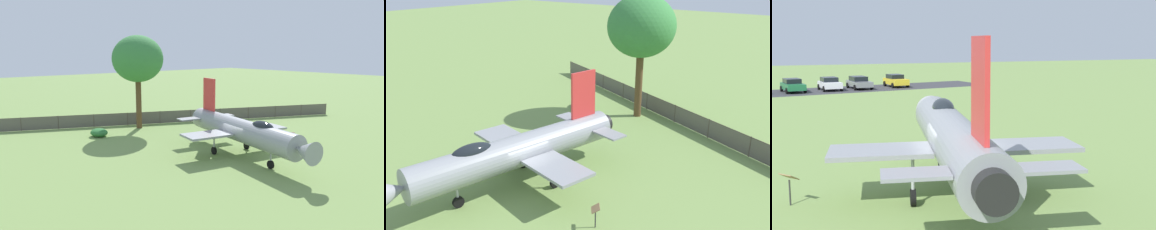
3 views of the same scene
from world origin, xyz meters
TOP-DOWN VIEW (x-y plane):
  - ground_plane at (0.00, 0.00)m, footprint 200.00×200.00m
  - display_jet at (0.36, -0.07)m, footprint 14.28×9.09m
  - shade_tree at (-13.91, -0.61)m, footprint 5.52×5.19m
  - perimeter_fence at (-13.74, 4.09)m, footprint 16.02×36.30m
  - shrub_near_fence at (-13.00, -5.64)m, footprint 1.88×1.56m
  - info_plaque at (0.72, 5.73)m, footprint 0.72×0.69m

SIDE VIEW (x-z plane):
  - ground_plane at x=0.00m, z-range 0.00..0.00m
  - shrub_near_fence at x=-13.00m, z-range 0.00..0.77m
  - perimeter_fence at x=-13.74m, z-range 0.05..1.46m
  - info_plaque at x=0.72m, z-range 0.28..1.43m
  - display_jet at x=0.36m, z-range -0.79..4.96m
  - shade_tree at x=-13.91m, z-range 2.38..12.06m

